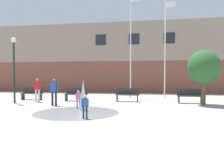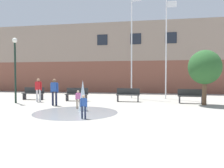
# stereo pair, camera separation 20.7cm
# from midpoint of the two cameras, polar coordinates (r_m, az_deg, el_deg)

# --- Properties ---
(ground_plane) EXTENTS (100.00, 100.00, 0.00)m
(ground_plane) POSITION_cam_midpoint_polar(r_m,az_deg,el_deg) (5.73, -7.70, -15.87)
(ground_plane) COLOR #9E998E
(library_building) EXTENTS (36.00, 6.05, 7.38)m
(library_building) POSITION_cam_midpoint_polar(r_m,az_deg,el_deg) (25.65, 6.00, 6.42)
(library_building) COLOR brown
(library_building) RESTS_ON ground
(splash_fountain) EXTENTS (4.06, 4.06, 1.56)m
(splash_fountain) POSITION_cam_midpoint_polar(r_m,az_deg,el_deg) (11.08, -8.55, -4.20)
(splash_fountain) COLOR gray
(splash_fountain) RESTS_ON ground
(park_bench_left_of_flagpoles) EXTENTS (1.60, 0.44, 0.91)m
(park_bench_left_of_flagpoles) POSITION_cam_midpoint_polar(r_m,az_deg,el_deg) (17.29, -20.46, -2.27)
(park_bench_left_of_flagpoles) COLOR #28282D
(park_bench_left_of_flagpoles) RESTS_ON ground
(park_bench_under_left_flagpole) EXTENTS (1.60, 0.44, 0.91)m
(park_bench_under_left_flagpole) POSITION_cam_midpoint_polar(r_m,az_deg,el_deg) (15.63, -9.75, -2.62)
(park_bench_under_left_flagpole) COLOR #28282D
(park_bench_under_left_flagpole) RESTS_ON ground
(park_bench_center) EXTENTS (1.60, 0.44, 0.91)m
(park_bench_center) POSITION_cam_midpoint_polar(r_m,az_deg,el_deg) (15.08, 3.64, -2.77)
(park_bench_center) COLOR #28282D
(park_bench_center) RESTS_ON ground
(park_bench_under_right_flagpole) EXTENTS (1.60, 0.44, 0.91)m
(park_bench_under_right_flagpole) POSITION_cam_midpoint_polar(r_m,az_deg,el_deg) (14.97, 19.30, -2.93)
(park_bench_under_right_flagpole) COLOR #28282D
(park_bench_under_right_flagpole) RESTS_ON ground
(adult_watching) EXTENTS (0.50, 0.21, 1.59)m
(adult_watching) POSITION_cam_midpoint_polar(r_m,az_deg,el_deg) (13.39, -15.32, -1.51)
(adult_watching) COLOR #1E233D
(adult_watching) RESTS_ON ground
(teen_by_trashcan) EXTENTS (0.50, 0.26, 1.59)m
(teen_by_trashcan) POSITION_cam_midpoint_polar(r_m,az_deg,el_deg) (15.69, -19.27, -1.03)
(teen_by_trashcan) COLOR silver
(teen_by_trashcan) RESTS_ON ground
(child_running) EXTENTS (0.31, 0.22, 0.99)m
(child_running) POSITION_cam_midpoint_polar(r_m,az_deg,el_deg) (9.09, -7.72, -5.41)
(child_running) COLOR #1E233D
(child_running) RESTS_ON ground
(child_with_pink_shirt) EXTENTS (0.31, 0.22, 0.99)m
(child_with_pink_shirt) POSITION_cam_midpoint_polar(r_m,az_deg,el_deg) (11.90, -9.28, -3.63)
(child_with_pink_shirt) COLOR #89755B
(child_with_pink_shirt) RESTS_ON ground
(flagpole_left) EXTENTS (0.80, 0.10, 8.45)m
(flagpole_left) POSITION_cam_midpoint_polar(r_m,az_deg,el_deg) (17.58, 4.63, 10.99)
(flagpole_left) COLOR silver
(flagpole_left) RESTS_ON ground
(flagpole_right) EXTENTS (0.80, 0.10, 7.83)m
(flagpole_right) POSITION_cam_midpoint_polar(r_m,az_deg,el_deg) (17.50, 13.44, 9.93)
(flagpole_right) COLOR silver
(flagpole_right) RESTS_ON ground
(lamp_post_left_lane) EXTENTS (0.32, 0.32, 4.23)m
(lamp_post_left_lane) POSITION_cam_midpoint_polar(r_m,az_deg,el_deg) (15.51, -24.59, 5.50)
(lamp_post_left_lane) COLOR #192D23
(lamp_post_left_lane) RESTS_ON ground
(street_tree_near_building) EXTENTS (1.93, 1.93, 3.32)m
(street_tree_near_building) POSITION_cam_midpoint_polar(r_m,az_deg,el_deg) (14.27, 22.50, 4.01)
(street_tree_near_building) COLOR brown
(street_tree_near_building) RESTS_ON ground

